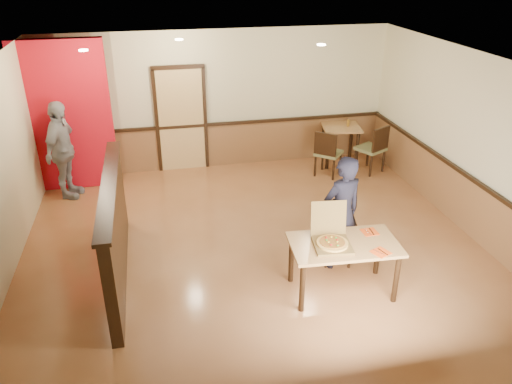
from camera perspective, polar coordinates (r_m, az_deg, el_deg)
floor at (r=7.70m, az=0.00°, el=-6.70°), size 7.00×7.00×0.00m
ceiling at (r=6.62m, az=0.00°, el=14.14°), size 7.00×7.00×0.00m
wall_back at (r=10.31m, az=-4.18°, el=10.39°), size 7.00×0.00×7.00m
wall_right at (r=8.45m, az=23.96°, el=4.64°), size 0.00×7.00×7.00m
wainscot_back at (r=10.57m, az=-3.99°, el=5.39°), size 7.00×0.04×0.90m
chair_rail_back at (r=10.40m, az=-4.05°, el=7.77°), size 7.00×0.06×0.06m
wainscot_right at (r=8.79m, az=22.70°, el=-1.13°), size 0.04×7.00×0.90m
chair_rail_right at (r=8.59m, az=23.12°, el=1.65°), size 0.06×7.00×0.06m
back_door at (r=10.29m, az=-8.54°, el=8.12°), size 0.90×0.06×2.10m
booth_partition at (r=7.05m, az=-15.77°, el=-4.13°), size 0.20×3.10×1.44m
red_accent_panel at (r=9.85m, az=-20.82°, el=8.03°), size 1.60×0.20×2.78m
spot_a at (r=8.30m, az=-19.13°, el=15.07°), size 0.14×0.14×0.02m
spot_b at (r=8.96m, az=-8.79°, el=16.85°), size 0.14×0.14×0.02m
spot_c at (r=8.42m, az=7.48°, el=16.36°), size 0.14×0.14×0.02m
main_table at (r=6.62m, az=10.01°, el=-6.58°), size 1.45×0.88×0.75m
diner_chair at (r=7.37m, az=9.28°, el=-4.53°), size 0.50×0.50×0.84m
side_chair_left at (r=10.08m, az=8.17°, el=4.57°), size 0.67×0.67×0.96m
side_chair_right at (r=10.43m, az=13.29°, el=5.00°), size 0.67×0.67×1.00m
side_table at (r=10.74m, az=9.64°, el=6.51°), size 0.89×0.89×0.83m
diner at (r=7.07m, az=9.75°, el=-2.38°), size 0.70×0.56×1.69m
passerby at (r=9.63m, az=-21.23°, el=4.42°), size 0.75×1.15×1.81m
pizza_box at (r=6.48m, az=8.63°, el=-5.45°), size 0.53×0.60×0.49m
pizza at (r=6.44m, az=8.72°, el=-5.80°), size 0.44×0.44×0.03m
napkin_near at (r=6.46m, az=14.07°, el=-6.70°), size 0.27×0.27×0.01m
napkin_far at (r=6.87m, az=12.85°, el=-4.47°), size 0.21×0.21×0.01m
condiment at (r=10.68m, az=10.49°, el=7.78°), size 0.06×0.06×0.14m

